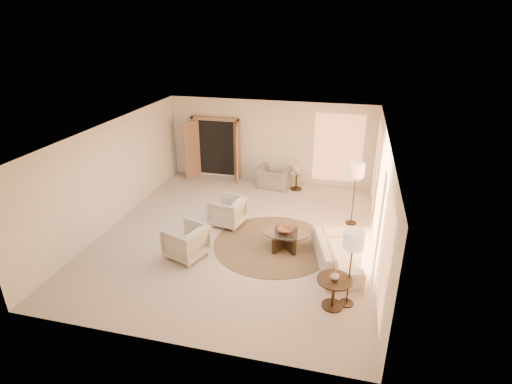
% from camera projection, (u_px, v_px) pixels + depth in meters
% --- Properties ---
extents(room, '(7.04, 8.04, 2.83)m').
position_uv_depth(room, '(237.00, 186.00, 10.02)').
color(room, beige).
rests_on(room, ground).
extents(windows_right, '(0.10, 6.40, 2.40)m').
position_uv_depth(windows_right, '(379.00, 200.00, 9.38)').
color(windows_right, '#FFA766').
rests_on(windows_right, room).
extents(window_back_corner, '(1.70, 0.10, 2.40)m').
position_uv_depth(window_back_corner, '(338.00, 148.00, 13.05)').
color(window_back_corner, '#FFA766').
rests_on(window_back_corner, room).
extents(curtains_right, '(0.06, 5.20, 2.60)m').
position_uv_depth(curtains_right, '(375.00, 187.00, 10.21)').
color(curtains_right, beige).
rests_on(curtains_right, room).
extents(french_doors, '(1.95, 0.66, 2.16)m').
position_uv_depth(french_doors, '(216.00, 149.00, 13.97)').
color(french_doors, '#A37856').
rests_on(french_doors, room).
extents(area_rug, '(3.28, 3.28, 0.01)m').
position_uv_depth(area_rug, '(273.00, 244.00, 10.12)').
color(area_rug, '#3B2C1D').
rests_on(area_rug, room).
extents(sofa, '(1.33, 2.24, 0.61)m').
position_uv_depth(sofa, '(336.00, 253.00, 9.19)').
color(sofa, beige).
rests_on(sofa, room).
extents(armchair_left, '(0.93, 0.97, 0.87)m').
position_uv_depth(armchair_left, '(228.00, 210.00, 10.94)').
color(armchair_left, beige).
rests_on(armchair_left, room).
extents(armchair_right, '(1.04, 1.08, 0.88)m').
position_uv_depth(armchair_right, '(186.00, 240.00, 9.45)').
color(armchair_right, beige).
rests_on(armchair_right, room).
extents(accent_chair, '(1.13, 0.81, 0.92)m').
position_uv_depth(accent_chair, '(274.00, 174.00, 13.36)').
color(accent_chair, gray).
rests_on(accent_chair, room).
extents(coffee_table, '(1.32, 1.32, 0.44)m').
position_uv_depth(coffee_table, '(285.00, 238.00, 9.87)').
color(coffee_table, black).
rests_on(coffee_table, room).
extents(end_table, '(0.69, 0.69, 0.65)m').
position_uv_depth(end_table, '(334.00, 288.00, 7.77)').
color(end_table, black).
rests_on(end_table, room).
extents(side_table, '(0.52, 0.52, 0.61)m').
position_uv_depth(side_table, '(296.00, 179.00, 13.23)').
color(side_table, '#2C2319').
rests_on(side_table, room).
extents(floor_lamp_near, '(0.43, 0.43, 1.78)m').
position_uv_depth(floor_lamp_near, '(356.00, 173.00, 10.55)').
color(floor_lamp_near, '#2C2319').
rests_on(floor_lamp_near, room).
extents(floor_lamp_far, '(0.40, 0.40, 1.66)m').
position_uv_depth(floor_lamp_far, '(353.00, 243.00, 7.45)').
color(floor_lamp_far, '#2C2319').
rests_on(floor_lamp_far, room).
extents(bowl, '(0.43, 0.43, 0.09)m').
position_uv_depth(bowl, '(285.00, 230.00, 9.79)').
color(bowl, brown).
rests_on(bowl, coffee_table).
extents(end_vase, '(0.21, 0.21, 0.18)m').
position_uv_depth(end_vase, '(335.00, 276.00, 7.65)').
color(end_vase, silver).
rests_on(end_vase, end_table).
extents(side_vase, '(0.24, 0.24, 0.24)m').
position_uv_depth(side_vase, '(297.00, 169.00, 13.09)').
color(side_vase, silver).
rests_on(side_vase, side_table).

